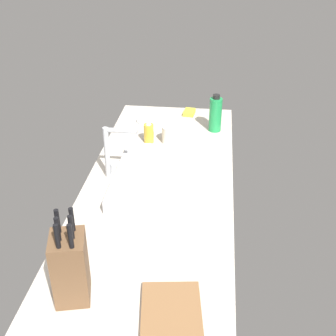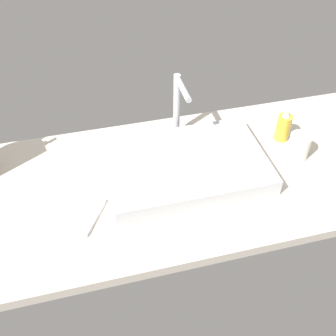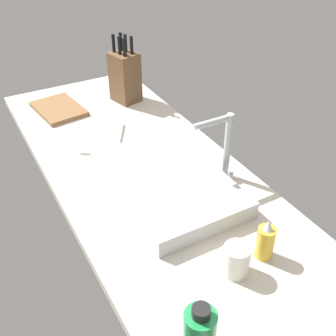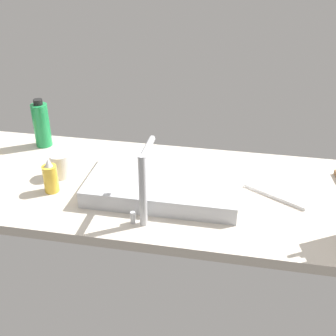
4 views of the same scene
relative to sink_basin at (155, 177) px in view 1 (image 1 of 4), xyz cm
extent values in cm
cube|color=beige|center=(-6.21, -1.52, -4.70)|extent=(186.08, 64.75, 3.50)
cube|color=#B7BABF|center=(0.00, 0.00, 0.00)|extent=(51.87, 34.34, 5.91)
cylinder|color=#B7BABF|center=(2.59, 21.55, 9.14)|extent=(2.40, 2.40, 24.20)
cylinder|color=#B7BABF|center=(2.59, 14.64, 20.24)|extent=(2.00, 13.82, 2.00)
cylinder|color=#B7BABF|center=(6.09, 21.55, -0.95)|extent=(1.60, 1.60, 4.00)
cube|color=brown|center=(-68.77, 15.95, 8.31)|extent=(13.91, 12.73, 22.53)
cylinder|color=black|center=(-72.33, 13.07, 23.47)|extent=(1.69, 1.69, 7.79)
cylinder|color=black|center=(-72.78, 16.73, 23.47)|extent=(1.69, 1.69, 7.79)
cylinder|color=black|center=(-68.40, 14.13, 23.47)|extent=(1.69, 1.69, 7.79)
cylinder|color=black|center=(-69.71, 17.61, 23.47)|extent=(1.69, 1.69, 7.79)
cylinder|color=black|center=(-64.86, 14.94, 23.47)|extent=(1.69, 1.69, 7.79)
cylinder|color=black|center=(-66.05, 18.85, 23.47)|extent=(1.69, 1.69, 7.79)
cube|color=brown|center=(-73.75, -15.03, -2.05)|extent=(27.19, 20.93, 1.80)
cylinder|color=gold|center=(38.75, 8.81, 2.01)|extent=(5.07, 5.07, 9.93)
cone|color=silver|center=(38.75, 8.81, 8.38)|extent=(2.79, 2.79, 2.80)
cylinder|color=#1E8E47|center=(57.04, -24.51, 6.16)|extent=(6.73, 6.73, 18.23)
cylinder|color=black|center=(57.04, -24.51, 16.38)|extent=(3.70, 3.70, 2.20)
cylinder|color=white|center=(65.89, 9.46, -2.35)|extent=(20.99, 20.99, 1.20)
cube|color=white|center=(-41.04, -6.86, -2.35)|extent=(27.22, 23.99, 1.20)
cylinder|color=silver|center=(39.60, -1.86, 1.53)|extent=(7.26, 7.26, 8.97)
cube|color=yellow|center=(77.40, -9.22, -1.75)|extent=(9.64, 7.01, 2.40)
camera|label=1|loc=(-165.22, -24.54, 100.92)|focal=47.79mm
camera|label=2|loc=(-29.40, -91.96, 90.33)|focal=43.04mm
camera|label=3|loc=(96.16, -53.46, 84.08)|focal=44.48mm
camera|label=4|loc=(-25.32, 127.80, 79.25)|focal=46.42mm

